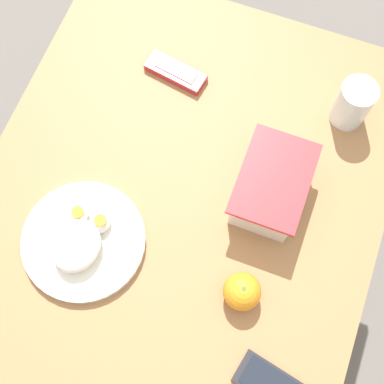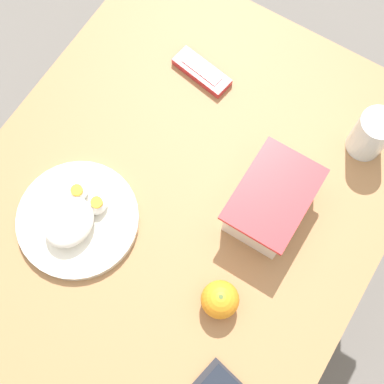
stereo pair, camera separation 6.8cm
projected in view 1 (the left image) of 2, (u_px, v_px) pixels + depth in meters
ground_plane at (184, 271)px, 1.81m from camera, size 10.00×10.00×0.00m
table at (180, 215)px, 1.18m from camera, size 0.98×0.80×0.78m
food_container at (271, 187)px, 1.04m from camera, size 0.19×0.13×0.09m
orange_fruit at (242, 292)px, 0.98m from camera, size 0.07×0.07×0.07m
rice_plate at (82, 241)px, 1.03m from camera, size 0.24×0.24×0.06m
candy_bar at (176, 72)px, 1.16m from camera, size 0.07×0.14×0.02m
drinking_glass at (353, 104)px, 1.08m from camera, size 0.07×0.07×0.11m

